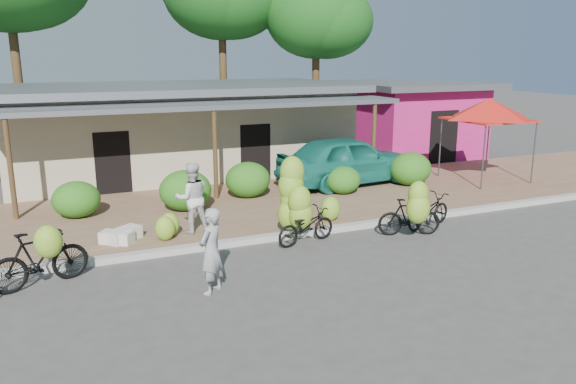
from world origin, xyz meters
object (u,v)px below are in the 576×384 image
at_px(red_canopy, 489,109).
at_px(teal_van, 348,160).
at_px(sack_far, 117,237).
at_px(sack_near, 124,235).
at_px(bike_center, 298,207).
at_px(bike_left, 40,257).
at_px(vendor, 211,251).
at_px(bystander, 192,198).
at_px(bike_far_right, 428,211).
at_px(tree_near_right, 312,15).
at_px(bike_right, 412,212).

xyz_separation_m(red_canopy, teal_van, (-4.78, 1.30, -1.65)).
bearing_deg(sack_far, sack_near, 31.21).
bearing_deg(sack_near, bike_center, -17.95).
distance_m(bike_left, vendor, 3.37).
bearing_deg(bike_left, bystander, -79.14).
bearing_deg(bike_far_right, tree_near_right, -30.19).
relative_size(tree_near_right, bike_center, 3.93).
relative_size(bike_right, sack_near, 1.94).
relative_size(red_canopy, bike_right, 2.13).
height_order(bike_left, bystander, bystander).
xyz_separation_m(bike_far_right, sack_far, (-7.73, 1.56, -0.18)).
bearing_deg(red_canopy, bike_center, -160.09).
bearing_deg(sack_far, bike_center, -15.83).
bearing_deg(bike_right, tree_near_right, 3.19).
bearing_deg(tree_near_right, vendor, -121.76).
xyz_separation_m(red_canopy, bike_right, (-6.00, -4.10, -1.95)).
bearing_deg(bike_far_right, bike_left, 73.80).
relative_size(bike_right, bike_far_right, 0.92).
height_order(bike_left, bike_far_right, bike_left).
bearing_deg(bike_far_right, sack_near, 59.81).
relative_size(bike_left, teal_van, 0.40).
bearing_deg(bike_far_right, teal_van, -21.03).
height_order(bike_far_right, bystander, bystander).
bearing_deg(bike_center, red_canopy, -83.76).
bearing_deg(bike_far_right, vendor, 88.08).
bearing_deg(tree_near_right, bike_far_right, -102.50).
relative_size(bike_left, bike_center, 0.96).
relative_size(bike_left, sack_near, 2.33).
bearing_deg(bike_right, sack_near, 90.03).
height_order(bike_center, bike_far_right, bike_center).
height_order(sack_near, sack_far, sack_near).
xyz_separation_m(bike_right, bystander, (-4.95, 2.24, 0.34)).
bearing_deg(bike_left, sack_far, -59.82).
relative_size(red_canopy, teal_van, 0.71).
height_order(tree_near_right, bystander, tree_near_right).
distance_m(tree_near_right, teal_van, 10.28).
distance_m(bike_right, sack_near, 7.00).
height_order(bike_far_right, sack_near, bike_far_right).
height_order(tree_near_right, sack_far, tree_near_right).
relative_size(bike_left, bystander, 1.12).
relative_size(sack_near, vendor, 0.51).
xyz_separation_m(tree_near_right, vendor, (-9.31, -15.04, -5.40)).
relative_size(vendor, teal_van, 0.34).
relative_size(bike_left, sack_far, 2.64).
bearing_deg(bike_far_right, bike_right, 104.14).
relative_size(bike_left, bike_right, 1.20).
relative_size(red_canopy, sack_near, 4.12).
height_order(red_canopy, bike_left, red_canopy).
bearing_deg(bike_left, tree_near_right, -60.24).
distance_m(bike_left, bike_far_right, 9.36).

